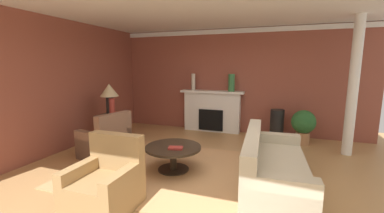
# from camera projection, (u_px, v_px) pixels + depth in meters

# --- Properties ---
(ground_plane) EXTENTS (8.44, 8.44, 0.00)m
(ground_plane) POSITION_uv_depth(u_px,v_px,m) (201.00, 173.00, 4.39)
(ground_plane) COLOR tan
(wall_fireplace) EXTENTS (7.09, 0.12, 2.88)m
(wall_fireplace) POSITION_uv_depth(u_px,v_px,m) (233.00, 81.00, 6.97)
(wall_fireplace) COLOR brown
(wall_fireplace) RESTS_ON ground_plane
(wall_window) EXTENTS (0.12, 6.54, 2.88)m
(wall_window) POSITION_uv_depth(u_px,v_px,m) (64.00, 85.00, 5.51)
(wall_window) COLOR brown
(wall_window) RESTS_ON ground_plane
(ceiling_panel) EXTENTS (7.09, 6.54, 0.06)m
(ceiling_panel) POSITION_uv_depth(u_px,v_px,m) (207.00, 4.00, 4.19)
(ceiling_panel) COLOR white
(crown_moulding) EXTENTS (7.09, 0.08, 0.12)m
(crown_moulding) POSITION_uv_depth(u_px,v_px,m) (234.00, 31.00, 6.68)
(crown_moulding) COLOR white
(area_rug) EXTENTS (3.48, 2.70, 0.01)m
(area_rug) POSITION_uv_depth(u_px,v_px,m) (173.00, 170.00, 4.49)
(area_rug) COLOR tan
(area_rug) RESTS_ON ground_plane
(fireplace) EXTENTS (1.80, 0.35, 1.18)m
(fireplace) POSITION_uv_depth(u_px,v_px,m) (212.00, 112.00, 7.10)
(fireplace) COLOR white
(fireplace) RESTS_ON ground_plane
(sofa) EXTENTS (1.00, 2.14, 0.85)m
(sofa) POSITION_uv_depth(u_px,v_px,m) (272.00, 169.00, 3.80)
(sofa) COLOR #BCB299
(sofa) RESTS_ON ground_plane
(armchair_near_window) EXTENTS (0.95, 0.95, 0.95)m
(armchair_near_window) POSITION_uv_depth(u_px,v_px,m) (106.00, 143.00, 5.08)
(armchair_near_window) COLOR brown
(armchair_near_window) RESTS_ON ground_plane
(armchair_facing_fireplace) EXTENTS (0.80, 0.80, 0.95)m
(armchair_facing_fireplace) POSITION_uv_depth(u_px,v_px,m) (105.00, 186.00, 3.26)
(armchair_facing_fireplace) COLOR #9E7A4C
(armchair_facing_fireplace) RESTS_ON ground_plane
(coffee_table) EXTENTS (1.00, 1.00, 0.45)m
(coffee_table) POSITION_uv_depth(u_px,v_px,m) (173.00, 152.00, 4.44)
(coffee_table) COLOR #2D2319
(coffee_table) RESTS_ON ground_plane
(side_table) EXTENTS (0.56, 0.56, 0.70)m
(side_table) POSITION_uv_depth(u_px,v_px,m) (111.00, 127.00, 6.05)
(side_table) COLOR #2D2319
(side_table) RESTS_ON ground_plane
(table_lamp) EXTENTS (0.44, 0.44, 0.75)m
(table_lamp) POSITION_uv_depth(u_px,v_px,m) (109.00, 93.00, 5.92)
(table_lamp) COLOR black
(table_lamp) RESTS_ON side_table
(vase_mantel_right) EXTENTS (0.17, 0.17, 0.47)m
(vase_mantel_right) POSITION_uv_depth(u_px,v_px,m) (231.00, 83.00, 6.73)
(vase_mantel_right) COLOR #33703D
(vase_mantel_right) RESTS_ON fireplace
(vase_on_side_table) EXTENTS (0.13, 0.13, 0.43)m
(vase_on_side_table) POSITION_uv_depth(u_px,v_px,m) (112.00, 107.00, 5.81)
(vase_on_side_table) COLOR #9E3328
(vase_on_side_table) RESTS_ON side_table
(vase_mantel_left) EXTENTS (0.11, 0.11, 0.47)m
(vase_mantel_left) POSITION_uv_depth(u_px,v_px,m) (193.00, 82.00, 7.09)
(vase_mantel_left) COLOR beige
(vase_mantel_left) RESTS_ON fireplace
(vase_tall_corner) EXTENTS (0.34, 0.34, 0.79)m
(vase_tall_corner) POSITION_uv_depth(u_px,v_px,m) (277.00, 125.00, 6.27)
(vase_tall_corner) COLOR black
(vase_tall_corner) RESTS_ON ground_plane
(book_red_cover) EXTENTS (0.28, 0.20, 0.04)m
(book_red_cover) POSITION_uv_depth(u_px,v_px,m) (176.00, 148.00, 4.28)
(book_red_cover) COLOR maroon
(book_red_cover) RESTS_ON coffee_table
(potted_plant) EXTENTS (0.56, 0.56, 0.83)m
(potted_plant) POSITION_uv_depth(u_px,v_px,m) (303.00, 124.00, 5.91)
(potted_plant) COLOR #A8754C
(potted_plant) RESTS_ON ground_plane
(column_white) EXTENTS (0.20, 0.20, 2.88)m
(column_white) POSITION_uv_depth(u_px,v_px,m) (353.00, 87.00, 5.07)
(column_white) COLOR white
(column_white) RESTS_ON ground_plane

